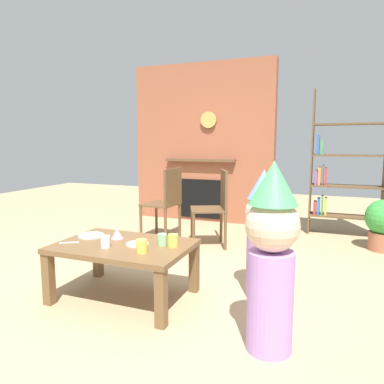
# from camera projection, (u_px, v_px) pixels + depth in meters

# --- Properties ---
(ground_plane) EXTENTS (12.00, 12.00, 0.00)m
(ground_plane) POSITION_uv_depth(u_px,v_px,m) (159.00, 285.00, 3.04)
(ground_plane) COLOR tan
(brick_fireplace_feature) EXTENTS (2.20, 0.28, 2.40)m
(brick_fireplace_feature) POSITION_uv_depth(u_px,v_px,m) (203.00, 144.00, 5.46)
(brick_fireplace_feature) COLOR #935138
(brick_fireplace_feature) RESTS_ON ground_plane
(bookshelf) EXTENTS (0.90, 0.28, 1.90)m
(bookshelf) POSITION_uv_depth(u_px,v_px,m) (340.00, 170.00, 4.62)
(bookshelf) COLOR brown
(bookshelf) RESTS_ON ground_plane
(coffee_table) EXTENTS (1.03, 0.70, 0.44)m
(coffee_table) POSITION_uv_depth(u_px,v_px,m) (124.00, 252.00, 2.75)
(coffee_table) COLOR brown
(coffee_table) RESTS_ON ground_plane
(paper_cup_near_left) EXTENTS (0.07, 0.07, 0.09)m
(paper_cup_near_left) POSITION_uv_depth(u_px,v_px,m) (105.00, 242.00, 2.63)
(paper_cup_near_left) COLOR silver
(paper_cup_near_left) RESTS_ON coffee_table
(paper_cup_near_right) EXTENTS (0.07, 0.07, 0.10)m
(paper_cup_near_right) POSITION_uv_depth(u_px,v_px,m) (173.00, 241.00, 2.65)
(paper_cup_near_right) COLOR #F2CC4C
(paper_cup_near_right) RESTS_ON coffee_table
(paper_cup_center) EXTENTS (0.07, 0.07, 0.09)m
(paper_cup_center) POSITION_uv_depth(u_px,v_px,m) (162.00, 240.00, 2.70)
(paper_cup_center) COLOR #8CD18C
(paper_cup_center) RESTS_ON coffee_table
(paper_cup_far_left) EXTENTS (0.08, 0.08, 0.10)m
(paper_cup_far_left) POSITION_uv_depth(u_px,v_px,m) (142.00, 246.00, 2.51)
(paper_cup_far_left) COLOR #F2CC4C
(paper_cup_far_left) RESTS_ON coffee_table
(paper_plate_front) EXTENTS (0.17, 0.17, 0.01)m
(paper_plate_front) POSITION_uv_depth(u_px,v_px,m) (137.00, 244.00, 2.72)
(paper_plate_front) COLOR white
(paper_plate_front) RESTS_ON coffee_table
(paper_plate_rear) EXTENTS (0.21, 0.21, 0.01)m
(paper_plate_rear) POSITION_uv_depth(u_px,v_px,m) (91.00, 235.00, 2.96)
(paper_plate_rear) COLOR white
(paper_plate_rear) RESTS_ON coffee_table
(birthday_cake_slice) EXTENTS (0.10, 0.10, 0.09)m
(birthday_cake_slice) POSITION_uv_depth(u_px,v_px,m) (117.00, 233.00, 2.88)
(birthday_cake_slice) COLOR pink
(birthday_cake_slice) RESTS_ON coffee_table
(table_fork) EXTENTS (0.14, 0.09, 0.01)m
(table_fork) POSITION_uv_depth(u_px,v_px,m) (69.00, 243.00, 2.76)
(table_fork) COLOR silver
(table_fork) RESTS_ON coffee_table
(child_with_cone_hat) EXTENTS (0.31, 0.31, 1.12)m
(child_with_cone_hat) POSITION_uv_depth(u_px,v_px,m) (271.00, 253.00, 2.02)
(child_with_cone_hat) COLOR #B27FCC
(child_with_cone_hat) RESTS_ON ground_plane
(child_in_pink) EXTENTS (0.28, 0.28, 1.01)m
(child_in_pink) POSITION_uv_depth(u_px,v_px,m) (263.00, 231.00, 2.75)
(child_in_pink) COLOR #B27FCC
(child_in_pink) RESTS_ON ground_plane
(dining_chair_left) EXTENTS (0.44, 0.44, 0.90)m
(dining_chair_left) POSITION_uv_depth(u_px,v_px,m) (167.00, 199.00, 4.43)
(dining_chair_left) COLOR brown
(dining_chair_left) RESTS_ON ground_plane
(dining_chair_middle) EXTENTS (0.53, 0.53, 0.90)m
(dining_chair_middle) POSITION_uv_depth(u_px,v_px,m) (216.00, 203.00, 4.14)
(dining_chair_middle) COLOR brown
(dining_chair_middle) RESTS_ON ground_plane
(potted_plant_tall) EXTENTS (0.40, 0.40, 0.58)m
(potted_plant_tall) POSITION_uv_depth(u_px,v_px,m) (384.00, 223.00, 3.98)
(potted_plant_tall) COLOR #9E5B42
(potted_plant_tall) RESTS_ON ground_plane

